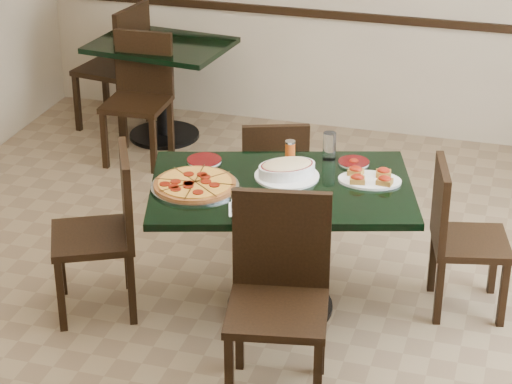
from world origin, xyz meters
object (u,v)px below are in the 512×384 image
(back_table, at_px, (162,72))
(bruschetta_platter, at_px, (370,178))
(back_chair_left, at_px, (121,60))
(chair_far, at_px, (274,177))
(main_table, at_px, (281,216))
(chair_near, at_px, (279,285))
(chair_left, at_px, (108,224))
(back_chair_near, at_px, (140,90))
(chair_right, at_px, (457,231))
(bread_basket, at_px, (290,202))
(pepperoni_pizza, at_px, (195,184))
(lasagna_casserole, at_px, (287,169))

(back_table, distance_m, bruschetta_platter, 2.72)
(back_table, distance_m, back_chair_left, 0.38)
(chair_far, bearing_deg, main_table, 88.26)
(back_table, distance_m, chair_near, 3.21)
(back_chair_left, bearing_deg, bruschetta_platter, 57.67)
(chair_left, distance_m, back_chair_left, 2.61)
(back_table, distance_m, chair_far, 1.89)
(main_table, xyz_separation_m, back_chair_near, (-1.51, 1.71, -0.06))
(chair_far, bearing_deg, back_chair_near, -59.00)
(main_table, relative_size, chair_right, 1.82)
(back_table, height_order, bread_basket, bread_basket)
(chair_left, relative_size, back_chair_left, 0.94)
(chair_far, bearing_deg, chair_left, 34.31)
(main_table, xyz_separation_m, bread_basket, (0.11, -0.25, 0.22))
(main_table, relative_size, back_table, 1.47)
(pepperoni_pizza, bearing_deg, bread_basket, -10.43)
(main_table, relative_size, chair_far, 1.86)
(chair_right, height_order, chair_left, chair_left)
(back_table, xyz_separation_m, lasagna_casserole, (1.49, -1.98, 0.27))
(pepperoni_pizza, bearing_deg, back_chair_left, 121.67)
(back_chair_left, bearing_deg, back_table, 85.75)
(chair_near, relative_size, back_chair_near, 1.08)
(bread_basket, distance_m, bruschetta_platter, 0.53)
(chair_near, distance_m, bruschetta_platter, 0.89)
(back_chair_left, relative_size, pepperoni_pizza, 2.14)
(chair_right, xyz_separation_m, lasagna_casserole, (-0.89, -0.18, 0.32))
(back_chair_near, relative_size, lasagna_casserole, 2.50)
(main_table, relative_size, bread_basket, 5.69)
(pepperoni_pizza, distance_m, bruschetta_platter, 0.91)
(chair_right, bearing_deg, back_chair_left, 42.56)
(back_chair_left, xyz_separation_m, bread_basket, (1.97, -2.42, 0.24))
(chair_far, bearing_deg, bruschetta_platter, 122.22)
(main_table, relative_size, bruschetta_platter, 4.31)
(chair_far, relative_size, chair_right, 0.98)
(chair_right, relative_size, bruschetta_platter, 2.37)
(lasagna_casserole, bearing_deg, chair_right, -24.29)
(chair_far, distance_m, back_chair_left, 2.21)
(back_chair_near, bearing_deg, bread_basket, -52.21)
(back_chair_left, bearing_deg, chair_near, 44.46)
(pepperoni_pizza, distance_m, bread_basket, 0.54)
(pepperoni_pizza, bearing_deg, chair_near, -40.47)
(chair_far, height_order, lasagna_casserole, lasagna_casserole)
(chair_right, xyz_separation_m, chair_left, (-1.78, -0.52, 0.04))
(chair_near, distance_m, bread_basket, 0.47)
(back_chair_left, bearing_deg, chair_far, 56.34)
(main_table, bearing_deg, chair_far, 91.67)
(back_table, xyz_separation_m, back_chair_near, (-0.02, -0.38, -0.01))
(chair_right, distance_m, chair_left, 1.86)
(back_chair_near, distance_m, lasagna_casserole, 2.22)
(back_chair_near, distance_m, bruschetta_platter, 2.49)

